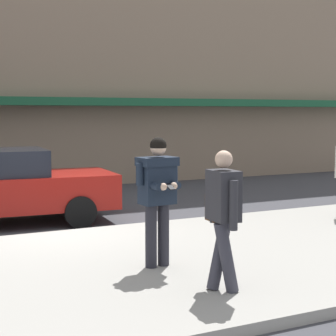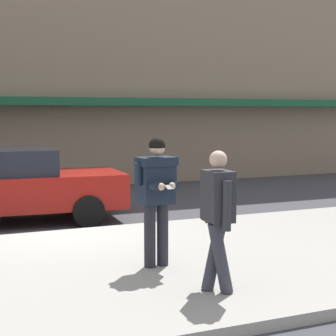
{
  "view_description": "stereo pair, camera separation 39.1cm",
  "coord_description": "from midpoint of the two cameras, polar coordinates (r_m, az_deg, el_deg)",
  "views": [
    {
      "loc": [
        -2.5,
        -10.07,
        2.28
      ],
      "look_at": [
        1.02,
        -2.95,
        1.49
      ],
      "focal_mm": 60.0,
      "sensor_mm": 36.0,
      "label": 1
    },
    {
      "loc": [
        -2.15,
        -10.24,
        2.28
      ],
      "look_at": [
        1.02,
        -2.95,
        1.49
      ],
      "focal_mm": 60.0,
      "sensor_mm": 36.0,
      "label": 2
    }
  ],
  "objects": [
    {
      "name": "ground_plane",
      "position": [
        10.67,
        -13.15,
        -6.82
      ],
      "size": [
        80.0,
        80.0,
        0.0
      ],
      "primitive_type": "plane",
      "color": "#3D3D42"
    },
    {
      "name": "sidewalk",
      "position": [
        8.33,
        -1.76,
        -9.72
      ],
      "size": [
        32.0,
        5.3,
        0.14
      ],
      "primitive_type": "cube",
      "color": "#99968E",
      "rests_on": "ground"
    },
    {
      "name": "curb_paint_line",
      "position": [
        10.97,
        -8.09,
        -6.36
      ],
      "size": [
        28.0,
        0.12,
        0.01
      ],
      "primitive_type": "cube",
      "color": "silver",
      "rests_on": "ground"
    },
    {
      "name": "storefront_facade",
      "position": [
        19.23,
        -16.51,
        15.29
      ],
      "size": [
        28.0,
        4.7,
        11.16
      ],
      "color": "#84705B",
      "rests_on": "ground"
    },
    {
      "name": "parked_sedan_mid",
      "position": [
        11.86,
        -17.63,
        -1.81
      ],
      "size": [
        4.62,
        2.18,
        1.54
      ],
      "color": "maroon",
      "rests_on": "ground"
    },
    {
      "name": "man_texting_on_phone",
      "position": [
        7.72,
        -2.51,
        -2.0
      ],
      "size": [
        0.65,
        0.6,
        1.81
      ],
      "color": "#23232B",
      "rests_on": "sidewalk"
    },
    {
      "name": "pedestrian_with_bag",
      "position": [
        6.71,
        3.9,
        -4.42
      ],
      "size": [
        0.35,
        0.72,
        1.7
      ],
      "color": "#33333D",
      "rests_on": "sidewalk"
    }
  ]
}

